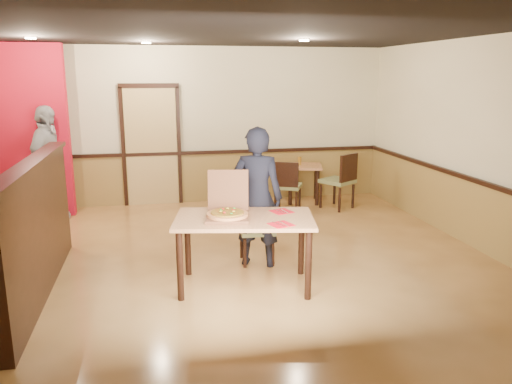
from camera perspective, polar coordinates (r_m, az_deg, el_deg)
floor at (r=6.09m, az=-3.68°, el=-9.00°), size 7.00×7.00×0.00m
ceiling at (r=5.66m, az=-4.11°, el=18.27°), size 7.00×7.00×0.00m
wall_back at (r=9.16m, az=-6.91°, el=7.50°), size 7.00×0.00×7.00m
wall_right at (r=7.08m, az=25.53°, el=4.64°), size 0.00×7.00×7.00m
wainscot_back at (r=9.27m, az=-6.73°, el=1.63°), size 7.00×0.04×0.90m
chair_rail_back at (r=9.17m, az=-6.80°, el=4.48°), size 7.00×0.06×0.06m
wainscot_right at (r=7.25m, az=24.60°, el=-2.80°), size 0.04×7.00×0.90m
chair_rail_right at (r=7.13m, az=24.83°, el=0.83°), size 0.06×7.00×0.06m
back_door at (r=9.13m, az=-11.85°, el=5.08°), size 0.90×0.06×2.10m
booth_partition at (r=5.74m, az=-23.70°, el=-3.72°), size 0.20×3.10×1.44m
red_accent_panel at (r=8.89m, az=-25.68°, el=6.13°), size 1.60×0.20×2.78m
spot_a at (r=7.56m, az=-24.37°, el=15.75°), size 0.14×0.14×0.02m
spot_b at (r=8.10m, az=-12.44°, el=16.33°), size 0.14×0.14×0.02m
spot_c at (r=7.42m, az=5.51°, el=16.88°), size 0.14×0.14×0.02m
main_table at (r=5.44m, az=-1.34°, el=-4.02°), size 1.62×1.11×0.80m
diner_chair at (r=6.27m, az=0.01°, el=-3.81°), size 0.44×0.44×0.85m
side_chair_left at (r=8.52m, az=3.59°, el=0.90°), size 0.58×0.58×0.89m
side_chair_right at (r=8.80m, az=9.69°, el=1.51°), size 0.68×0.68×0.99m
side_table at (r=9.21m, az=5.47°, el=2.03°), size 0.79×0.79×0.69m
diner at (r=6.03m, az=0.11°, el=-0.61°), size 0.74×0.62×1.72m
passerby at (r=8.54m, az=-22.64°, el=2.93°), size 0.70×1.16×1.85m
pizza_box at (r=5.39m, az=-3.27°, el=-2.29°), size 0.54×0.61×0.48m
pizza at (r=5.35m, az=-3.28°, el=-2.56°), size 0.55×0.55×0.03m
napkin_near at (r=5.15m, az=2.87°, el=-3.72°), size 0.28×0.28×0.01m
napkin_far at (r=5.63m, az=2.95°, el=-2.23°), size 0.27×0.27×0.01m
condiment at (r=9.16m, az=5.02°, el=3.54°), size 0.06×0.06×0.15m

